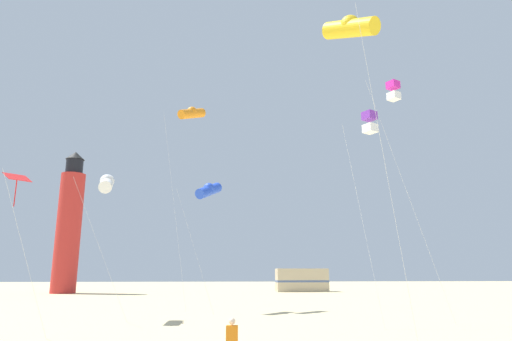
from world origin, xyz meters
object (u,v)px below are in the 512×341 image
at_px(kite_tube_white, 107,183).
at_px(kite_tube_blue, 209,190).
at_px(kite_box_violet, 370,123).
at_px(kite_tube_gold, 350,28).
at_px(rv_van_tan, 302,280).
at_px(kite_flyer_standing, 232,337).
at_px(lighthouse_distant, 69,225).
at_px(kite_box_magenta, 393,91).
at_px(kite_tube_orange, 192,113).
at_px(kite_diamond_scarlet, 17,182).

bearing_deg(kite_tube_white, kite_tube_blue, 40.77).
bearing_deg(kite_box_violet, kite_tube_gold, -113.45).
distance_m(kite_tube_gold, rv_van_tan, 42.42).
bearing_deg(kite_flyer_standing, lighthouse_distant, -56.80).
distance_m(kite_box_violet, kite_tube_white, 14.81).
bearing_deg(kite_box_magenta, kite_tube_orange, 148.04).
relative_size(kite_flyer_standing, rv_van_tan, 0.18).
bearing_deg(kite_diamond_scarlet, kite_tube_gold, -12.03).
bearing_deg(kite_tube_white, kite_tube_orange, 58.45).
height_order(kite_tube_orange, kite_box_violet, kite_tube_orange).
relative_size(kite_tube_blue, kite_tube_gold, 0.68).
bearing_deg(kite_box_violet, kite_flyer_standing, -133.70).
bearing_deg(kite_tube_white, kite_flyer_standing, -57.14).
bearing_deg(kite_box_magenta, kite_tube_white, 175.98).
xyz_separation_m(kite_flyer_standing, lighthouse_distant, (-18.87, 39.63, 7.22)).
relative_size(kite_tube_orange, rv_van_tan, 2.26).
xyz_separation_m(kite_tube_orange, kite_box_magenta, (12.41, -7.74, -1.18)).
distance_m(kite_diamond_scarlet, kite_tube_blue, 13.66).
xyz_separation_m(kite_flyer_standing, kite_tube_white, (-6.98, 10.80, 6.73)).
bearing_deg(kite_flyer_standing, rv_van_tan, -94.65).
height_order(lighthouse_distant, rv_van_tan, lighthouse_distant).
bearing_deg(kite_box_magenta, kite_flyer_standing, -134.47).
bearing_deg(kite_box_magenta, lighthouse_distant, 133.39).
distance_m(kite_tube_orange, kite_diamond_scarlet, 16.52).
height_order(kite_box_violet, kite_diamond_scarlet, kite_box_violet).
height_order(kite_box_violet, kite_tube_white, kite_box_violet).
distance_m(kite_flyer_standing, kite_tube_white, 14.51).
xyz_separation_m(kite_tube_orange, kite_tube_white, (-4.04, -6.58, -6.68)).
bearing_deg(lighthouse_distant, kite_box_violet, -50.92).
relative_size(kite_box_violet, kite_tube_blue, 1.25).
bearing_deg(kite_tube_blue, kite_box_magenta, -28.41).
distance_m(kite_tube_blue, lighthouse_distant, 29.71).
height_order(kite_diamond_scarlet, kite_tube_gold, kite_tube_gold).
distance_m(kite_box_violet, lighthouse_distant, 41.41).
height_order(kite_box_violet, lighthouse_distant, lighthouse_distant).
relative_size(kite_box_magenta, lighthouse_distant, 0.80).
relative_size(kite_flyer_standing, kite_tube_white, 0.14).
bearing_deg(kite_diamond_scarlet, kite_tube_white, 75.46).
bearing_deg(kite_tube_gold, kite_diamond_scarlet, 167.97).
relative_size(lighthouse_distant, rv_van_tan, 2.58).
distance_m(kite_tube_gold, lighthouse_distant, 45.06).
bearing_deg(kite_box_magenta, kite_box_violet, -137.05).
bearing_deg(kite_tube_gold, kite_tube_blue, 112.70).
bearing_deg(kite_flyer_standing, kite_box_magenta, -126.73).
bearing_deg(kite_diamond_scarlet, kite_tube_orange, 66.47).
relative_size(kite_tube_white, rv_van_tan, 1.24).
height_order(kite_tube_orange, lighthouse_distant, lighthouse_distant).
distance_m(kite_tube_blue, rv_van_tan, 29.40).
bearing_deg(kite_box_magenta, kite_tube_blue, 151.59).
bearing_deg(rv_van_tan, kite_box_magenta, -91.40).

